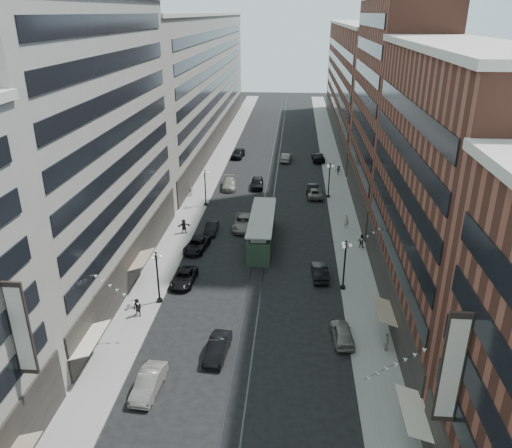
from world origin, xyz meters
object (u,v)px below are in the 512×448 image
(lamppost_se_mid, at_px, (329,179))
(car_4, at_px, (342,333))
(lamppost_se_far, at_px, (345,263))
(car_extra_0, at_px, (211,228))
(pedestrian_7, at_px, (361,241))
(car_10, at_px, (320,272))
(car_1, at_px, (149,383))
(car_11, at_px, (314,193))
(car_7, at_px, (197,245))
(pedestrian_9, at_px, (338,170))
(car_12, at_px, (318,157))
(lamppost_sw_far, at_px, (158,275))
(car_extra_2, at_px, (244,223))
(car_5, at_px, (218,348))
(pedestrian_8, at_px, (346,221))
(car_13, at_px, (257,183))
(streetcar, at_px, (262,231))
(pedestrian_4, at_px, (386,341))
(car_2, at_px, (184,278))
(pedestrian_6, at_px, (190,190))
(car_8, at_px, (229,184))
(pedestrian_2, at_px, (138,308))
(car_extra_1, at_px, (313,189))
(car_9, at_px, (238,153))
(car_14, at_px, (286,157))
(pedestrian_5, at_px, (184,226))
(lamppost_sw_mid, at_px, (205,186))

(lamppost_se_mid, bearing_deg, car_4, -91.24)
(lamppost_se_far, height_order, car_extra_0, lamppost_se_far)
(pedestrian_7, bearing_deg, car_10, 77.06)
(pedestrian_7, bearing_deg, car_4, 100.01)
(car_1, relative_size, car_11, 0.90)
(car_7, distance_m, pedestrian_9, 37.05)
(car_12, height_order, car_extra_0, car_12)
(lamppost_sw_far, relative_size, car_4, 1.26)
(lamppost_se_mid, height_order, car_extra_2, lamppost_se_mid)
(car_5, relative_size, pedestrian_8, 2.35)
(lamppost_se_mid, bearing_deg, car_13, 160.73)
(lamppost_se_mid, bearing_deg, car_5, -106.01)
(car_10, bearing_deg, streetcar, -53.83)
(pedestrian_4, height_order, pedestrian_8, pedestrian_8)
(lamppost_se_mid, relative_size, pedestrian_9, 3.29)
(car_2, bearing_deg, pedestrian_6, 102.43)
(car_8, xyz_separation_m, pedestrian_8, (17.66, -15.24, 0.32))
(pedestrian_6, height_order, car_extra_0, pedestrian_6)
(car_4, bearing_deg, car_8, -74.12)
(pedestrian_2, relative_size, car_13, 0.37)
(streetcar, distance_m, car_extra_2, 5.32)
(lamppost_sw_far, bearing_deg, car_11, 63.28)
(car_4, relative_size, pedestrian_2, 2.39)
(lamppost_se_mid, bearing_deg, lamppost_se_far, -90.00)
(pedestrian_7, bearing_deg, pedestrian_6, -12.96)
(car_8, xyz_separation_m, car_10, (13.70, -29.05, -0.04))
(lamppost_sw_far, bearing_deg, car_4, -15.36)
(car_extra_1, xyz_separation_m, car_extra_2, (-9.64, -14.71, 0.01))
(car_4, bearing_deg, car_9, -79.82)
(pedestrian_2, distance_m, pedestrian_9, 51.41)
(streetcar, xyz_separation_m, car_12, (8.40, 38.15, -0.88))
(pedestrian_9, bearing_deg, car_10, -97.06)
(car_12, relative_size, pedestrian_6, 3.15)
(car_14, bearing_deg, car_12, -166.63)
(car_4, bearing_deg, streetcar, -71.57)
(car_5, bearing_deg, car_extra_1, 82.76)
(pedestrian_2, xyz_separation_m, car_9, (3.18, 56.82, -0.18))
(pedestrian_6, bearing_deg, lamppost_sw_far, 88.99)
(car_1, relative_size, car_4, 1.05)
(pedestrian_4, bearing_deg, car_8, 28.09)
(car_4, bearing_deg, pedestrian_5, -53.94)
(lamppost_sw_far, relative_size, car_9, 1.06)
(car_12, xyz_separation_m, pedestrian_8, (2.46, -32.70, 0.30))
(car_2, distance_m, car_10, 14.68)
(lamppost_sw_mid, bearing_deg, car_14, 65.62)
(car_1, distance_m, car_13, 48.60)
(pedestrian_7, bearing_deg, car_14, -53.87)
(car_2, distance_m, car_4, 18.32)
(lamppost_se_mid, distance_m, car_14, 21.46)
(car_7, distance_m, car_8, 23.33)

